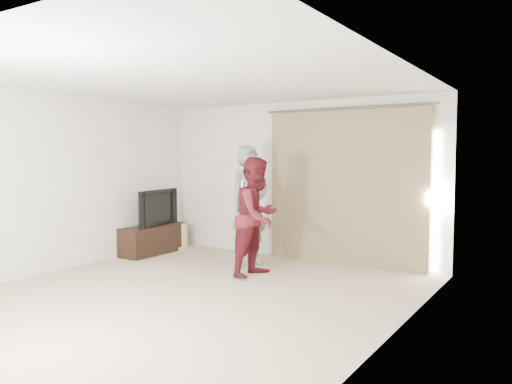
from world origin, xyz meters
TOP-DOWN VIEW (x-y plane):
  - floor at (0.00, 0.00)m, footprint 5.50×5.50m
  - wall_back at (0.00, 2.75)m, footprint 5.00×0.04m
  - wall_left at (-2.50, -0.00)m, footprint 0.04×5.50m
  - ceiling at (0.00, 0.00)m, footprint 5.00×5.50m
  - curtain at (0.91, 2.68)m, footprint 2.80×0.11m
  - tv_console at (-2.27, 1.72)m, footprint 0.44×1.28m
  - tv at (-2.27, 1.72)m, footprint 0.32×1.10m
  - scratching_post at (-2.10, 2.28)m, footprint 0.36×0.36m
  - person_man at (-0.33, 1.83)m, footprint 0.67×0.80m
  - person_woman at (0.14, 1.32)m, footprint 0.68×0.85m

SIDE VIEW (x-z plane):
  - floor at x=0.00m, z-range 0.00..0.00m
  - scratching_post at x=-2.10m, z-range -0.05..0.44m
  - tv_console at x=-2.27m, z-range 0.00..0.49m
  - tv at x=-2.27m, z-range 0.49..1.12m
  - person_woman at x=0.14m, z-range 0.00..1.69m
  - person_man at x=-0.33m, z-range 0.00..1.87m
  - curtain at x=0.91m, z-range -0.02..2.43m
  - wall_left at x=-2.50m, z-range 0.00..2.60m
  - wall_back at x=0.00m, z-range 0.00..2.60m
  - ceiling at x=0.00m, z-range 2.60..2.60m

